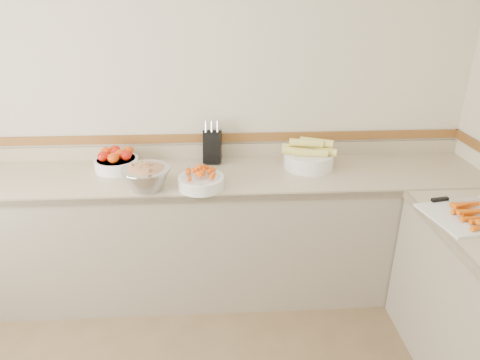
{
  "coord_description": "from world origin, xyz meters",
  "views": [
    {
      "loc": [
        0.22,
        -0.93,
        2.03
      ],
      "look_at": [
        0.35,
        1.35,
        1.0
      ],
      "focal_mm": 32.0,
      "sensor_mm": 36.0,
      "label": 1
    }
  ],
  "objects": [
    {
      "name": "knife_block",
      "position": [
        0.19,
        1.9,
        1.02
      ],
      "size": [
        0.14,
        0.16,
        0.3
      ],
      "color": "black",
      "rests_on": "counter_back"
    },
    {
      "name": "cherry_tomato_bowl",
      "position": [
        0.12,
        1.47,
        0.95
      ],
      "size": [
        0.28,
        0.28,
        0.15
      ],
      "color": "white",
      "rests_on": "counter_back"
    },
    {
      "name": "counter_back",
      "position": [
        0.0,
        1.68,
        0.45
      ],
      "size": [
        4.0,
        0.65,
        1.08
      ],
      "color": "tan",
      "rests_on": "ground_plane"
    },
    {
      "name": "back_wall",
      "position": [
        0.0,
        2.0,
        1.3
      ],
      "size": [
        4.0,
        0.0,
        4.0
      ],
      "primitive_type": "plane",
      "rotation": [
        1.57,
        0.0,
        0.0
      ],
      "color": "beige",
      "rests_on": "ground_plane"
    },
    {
      "name": "tomato_bowl",
      "position": [
        -0.46,
        1.8,
        0.96
      ],
      "size": [
        0.29,
        0.29,
        0.14
      ],
      "color": "white",
      "rests_on": "counter_back"
    },
    {
      "name": "rhubarb_bowl",
      "position": [
        -0.21,
        1.47,
        0.99
      ],
      "size": [
        0.3,
        0.3,
        0.17
      ],
      "color": "#B2B2BA",
      "rests_on": "counter_back"
    },
    {
      "name": "corn_bowl",
      "position": [
        0.84,
        1.76,
        0.98
      ],
      "size": [
        0.37,
        0.34,
        0.2
      ],
      "color": "white",
      "rests_on": "counter_back"
    },
    {
      "name": "cutting_board",
      "position": [
        1.59,
        1.01,
        0.92
      ],
      "size": [
        0.53,
        0.45,
        0.07
      ],
      "color": "white",
      "rests_on": "counter_right"
    }
  ]
}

